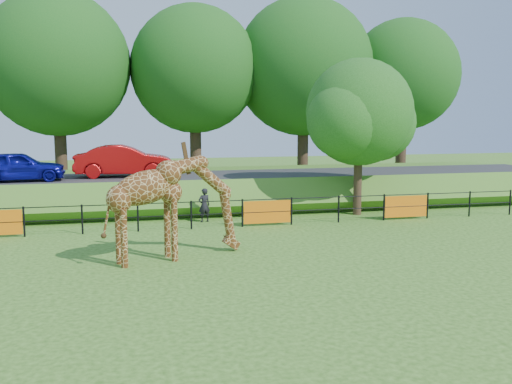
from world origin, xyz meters
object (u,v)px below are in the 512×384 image
(car_blue, at_px, (18,166))
(car_red, at_px, (124,161))
(tree_east, at_px, (361,116))
(visitor, at_px, (204,205))
(giraffe, at_px, (175,208))

(car_blue, bearing_deg, car_red, -84.90)
(car_blue, bearing_deg, tree_east, -110.51)
(tree_east, bearing_deg, car_blue, 165.34)
(car_red, bearing_deg, visitor, -145.06)
(visitor, bearing_deg, car_blue, -43.88)
(giraffe, distance_m, car_blue, 11.53)
(giraffe, relative_size, visitor, 3.16)
(visitor, relative_size, tree_east, 0.21)
(car_blue, relative_size, visitor, 2.83)
(car_blue, distance_m, visitor, 8.81)
(giraffe, bearing_deg, car_blue, 104.06)
(giraffe, relative_size, tree_east, 0.65)
(car_red, relative_size, tree_east, 0.68)
(giraffe, xyz_separation_m, visitor, (1.72, 5.78, -0.87))
(car_red, relative_size, visitor, 3.31)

